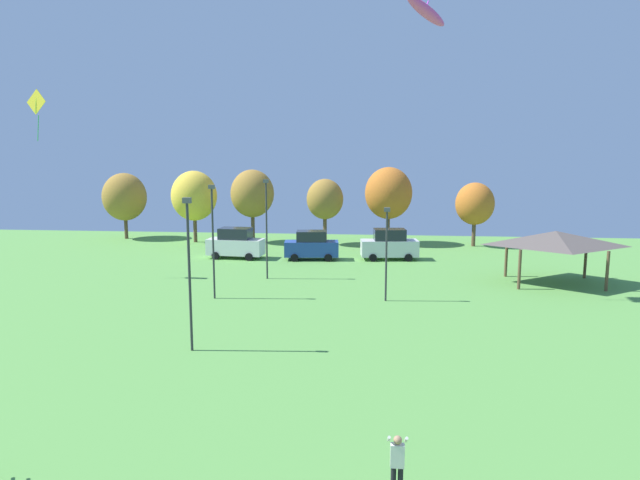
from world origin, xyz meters
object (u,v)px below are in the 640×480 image
Objects in this scene: kite_flying_3 at (36,104)px; treeline_tree_3 at (325,199)px; parked_car_third_from_left at (389,245)px; light_post_1 at (189,266)px; light_post_0 at (386,248)px; treeline_tree_4 at (389,193)px; treeline_tree_2 at (252,194)px; parked_car_second_from_left at (311,246)px; light_post_3 at (213,236)px; person_standing_mid_field at (397,461)px; parked_car_leftmost at (236,243)px; kite_flying_5 at (426,11)px; light_post_2 at (267,224)px; treeline_tree_5 at (475,204)px; park_pavilion at (556,239)px; treeline_tree_0 at (124,197)px; treeline_tree_1 at (194,196)px.

kite_flying_3 is 0.55× the size of treeline_tree_3.
light_post_1 is at bearing -118.58° from parked_car_third_from_left.
light_post_0 is 21.67m from treeline_tree_4.
treeline_tree_3 is (7.19, -0.66, -0.45)m from treeline_tree_2.
parked_car_second_from_left is 0.66× the size of light_post_3.
parked_car_third_from_left is at bearing 112.48° from person_standing_mid_field.
kite_flying_3 is 0.63× the size of light_post_0.
kite_flying_3 reaches higher than parked_car_leftmost.
light_post_2 is at bearing 167.47° from kite_flying_5.
kite_flying_3 is at bearing -152.27° from treeline_tree_5.
park_pavilion reaches higher than person_standing_mid_field.
treeline_tree_0 is (-2.55, 18.45, -7.74)m from kite_flying_3.
park_pavilion is at bearing -32.85° from treeline_tree_2.
light_post_1 is at bearing -80.13° from light_post_3.
parked_car_leftmost is 6.42m from parked_car_second_from_left.
parked_car_leftmost is at bearing 173.87° from parked_car_second_from_left.
light_post_1 is at bearing -72.41° from treeline_tree_1.
kite_flying_5 is 21.38m from light_post_1.
parked_car_second_from_left is at bearing 123.65° from person_standing_mid_field.
parked_car_second_from_left is 0.67× the size of light_post_1.
treeline_tree_4 is (26.86, -1.06, 0.64)m from treeline_tree_0.
park_pavilion is 25.36m from light_post_1.
kite_flying_3 reaches higher than parked_car_second_from_left.
light_post_1 is (-10.93, -12.59, -13.37)m from kite_flying_5.
person_standing_mid_field is 33.07m from parked_car_second_from_left.
treeline_tree_0 is at bearing 174.57° from treeline_tree_3.
treeline_tree_0 is (-26.34, 42.41, 3.35)m from person_standing_mid_field.
light_post_3 is 28.80m from treeline_tree_5.
treeline_tree_5 is (8.60, 21.23, 0.83)m from light_post_0.
treeline_tree_1 reaches higher than parked_car_second_from_left.
light_post_0 is (0.00, 19.75, 2.24)m from person_standing_mid_field.
parked_car_leftmost is at bearing 37.08° from kite_flying_3.
parked_car_second_from_left is 8.53m from treeline_tree_3.
person_standing_mid_field is at bearing -49.22° from light_post_1.
treeline_tree_3 reaches higher than person_standing_mid_field.
treeline_tree_1 is at bearing -177.79° from treeline_tree_2.
person_standing_mid_field is 13.72m from light_post_1.
kite_flying_5 is 17.04m from light_post_2.
parked_car_third_from_left is 0.67× the size of treeline_tree_2.
person_standing_mid_field is 33.22m from parked_car_third_from_left.
parked_car_leftmost is (11.44, 8.65, -10.80)m from kite_flying_3.
treeline_tree_4 is (19.02, 0.48, 0.36)m from treeline_tree_1.
light_post_2 is at bearing 4.06° from kite_flying_3.
treeline_tree_1 is at bearing 131.83° from parked_car_leftmost.
kite_flying_3 is at bearing 158.14° from person_standing_mid_field.
light_post_1 is at bearing -61.41° from treeline_tree_0.
light_post_0 is 21.44m from treeline_tree_3.
treeline_tree_4 is at bearing 48.25° from parked_car_second_from_left.
kite_flying_5 reaches higher than parked_car_leftmost.
parked_car_third_from_left is (12.84, 0.61, -0.00)m from parked_car_leftmost.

